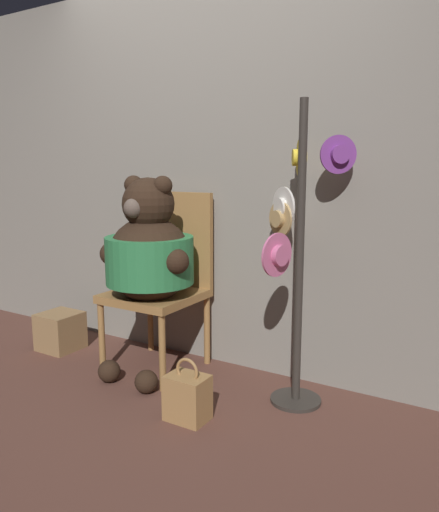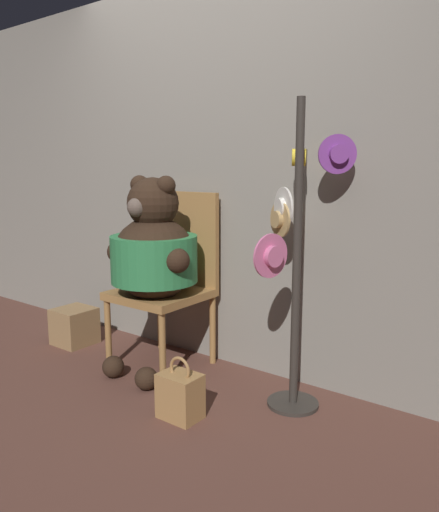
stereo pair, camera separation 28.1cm
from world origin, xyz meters
The scene contains 7 objects.
ground_plane centered at (0.00, 0.00, 0.00)m, with size 14.00×14.00×0.00m, color brown.
wall_back centered at (0.00, 0.78, 1.23)m, with size 8.00×0.10×2.46m.
chair centered at (-0.26, 0.52, 0.59)m, with size 0.53×0.54×1.12m.
teddy_bear centered at (-0.23, 0.33, 0.76)m, with size 0.64×0.57×1.23m.
hat_display_rack centered at (0.66, 0.47, 0.85)m, with size 0.46×0.49×1.62m.
handbag_on_ground centered at (0.29, -0.03, 0.12)m, with size 0.21×0.16×0.33m.
wooden_crate centered at (-1.06, 0.33, 0.13)m, with size 0.26×0.26×0.26m.
Camera 1 is at (1.67, -1.98, 1.28)m, focal length 35.00 mm.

